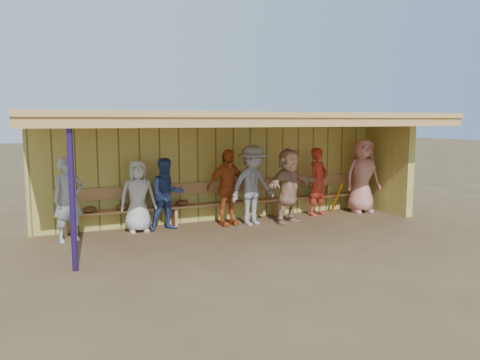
% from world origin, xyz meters
% --- Properties ---
extents(ground, '(90.00, 90.00, 0.00)m').
position_xyz_m(ground, '(0.00, 0.00, 0.00)').
color(ground, brown).
rests_on(ground, ground).
extents(player_a, '(0.69, 0.56, 1.64)m').
position_xyz_m(player_a, '(-3.54, 0.57, 0.82)').
color(player_a, '#94969D').
rests_on(player_a, ground).
extents(player_b, '(0.76, 0.50, 1.53)m').
position_xyz_m(player_b, '(-2.15, 0.81, 0.77)').
color(player_b, beige).
rests_on(player_b, ground).
extents(player_c, '(0.79, 0.64, 1.55)m').
position_xyz_m(player_c, '(-1.55, 0.73, 0.78)').
color(player_c, '#304686').
rests_on(player_c, ground).
extents(player_d, '(1.05, 0.55, 1.72)m').
position_xyz_m(player_d, '(-0.19, 0.63, 0.86)').
color(player_d, '#B94E1D').
rests_on(player_d, ground).
extents(player_e, '(1.29, 0.92, 1.80)m').
position_xyz_m(player_e, '(0.36, 0.45, 0.90)').
color(player_e, gray).
rests_on(player_e, ground).
extents(player_f, '(1.68, 1.05, 1.72)m').
position_xyz_m(player_f, '(1.19, 0.28, 0.86)').
color(player_f, tan).
rests_on(player_f, ground).
extents(player_g, '(0.71, 0.58, 1.68)m').
position_xyz_m(player_g, '(2.29, 0.75, 0.84)').
color(player_g, red).
rests_on(player_g, ground).
extents(player_h, '(1.00, 0.72, 1.89)m').
position_xyz_m(player_h, '(3.54, 0.63, 0.95)').
color(player_h, tan).
rests_on(player_h, ground).
extents(dugout_structure, '(8.80, 3.20, 2.50)m').
position_xyz_m(dugout_structure, '(0.39, 0.69, 1.69)').
color(dugout_structure, tan).
rests_on(dugout_structure, ground).
extents(bench, '(7.60, 0.34, 0.93)m').
position_xyz_m(bench, '(0.00, 1.12, 0.53)').
color(bench, tan).
rests_on(bench, ground).
extents(dugout_equipment, '(6.95, 0.62, 0.80)m').
position_xyz_m(dugout_equipment, '(-1.19, 0.99, 0.49)').
color(dugout_equipment, gold).
rests_on(dugout_equipment, ground).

